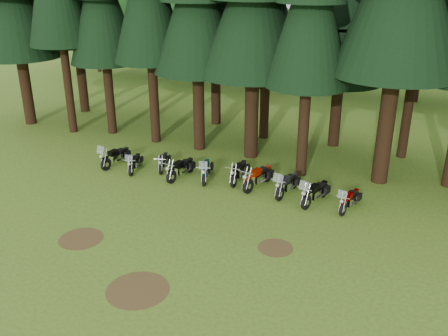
{
  "coord_description": "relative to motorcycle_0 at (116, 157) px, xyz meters",
  "views": [
    {
      "loc": [
        9.41,
        -15.84,
        10.51
      ],
      "look_at": [
        0.32,
        5.0,
        1.0
      ],
      "focal_mm": 40.0,
      "sensor_mm": 36.0,
      "label": 1
    }
  ],
  "objects": [
    {
      "name": "decid_3",
      "position": [
        1.53,
        19.97,
        4.02
      ],
      "size": [
        6.12,
        5.95,
        7.65
      ],
      "color": "#311D10",
      "rests_on": "ground"
    },
    {
      "name": "dirt_patch_2",
      "position": [
        7.24,
        -9.16,
        -0.49
      ],
      "size": [
        2.2,
        2.2,
        0.01
      ],
      "primitive_type": "cylinder",
      "color": "#4C3D1E",
      "rests_on": "ground"
    },
    {
      "name": "decid_2",
      "position": [
        -4.19,
        19.62,
        4.46
      ],
      "size": [
        6.72,
        6.53,
        8.4
      ],
      "color": "#311D10",
      "rests_on": "ground"
    },
    {
      "name": "motorcycle_2",
      "position": [
        2.66,
        0.59,
        -0.09
      ],
      "size": [
        0.76,
        1.89,
        0.8
      ],
      "rotation": [
        0.0,
        0.0,
        0.34
      ],
      "color": "black",
      "rests_on": "ground"
    },
    {
      "name": "motorcycle_5",
      "position": [
        6.98,
        0.79,
        -0.02
      ],
      "size": [
        0.38,
        2.29,
        0.93
      ],
      "rotation": [
        0.0,
        0.0,
        0.07
      ],
      "color": "black",
      "rests_on": "ground"
    },
    {
      "name": "motorcycle_6",
      "position": [
        8.15,
        0.46,
        0.02
      ],
      "size": [
        0.73,
        2.44,
        1.01
      ],
      "rotation": [
        0.0,
        0.0,
        -0.24
      ],
      "color": "black",
      "rests_on": "ground"
    },
    {
      "name": "motorcycle_9",
      "position": [
        12.77,
        -0.17,
        -0.05
      ],
      "size": [
        0.68,
        2.11,
        1.33
      ],
      "rotation": [
        0.0,
        0.0,
        -0.2
      ],
      "color": "black",
      "rests_on": "ground"
    },
    {
      "name": "decid_1",
      "position": [
        -9.74,
        20.61,
        5.34
      ],
      "size": [
        7.91,
        7.69,
        9.88
      ],
      "color": "#311D10",
      "rests_on": "ground"
    },
    {
      "name": "decid_0",
      "position": [
        -15.86,
        20.11,
        5.4
      ],
      "size": [
        8.0,
        7.78,
        10.0
      ],
      "color": "#311D10",
      "rests_on": "ground"
    },
    {
      "name": "motorcycle_0",
      "position": [
        0.0,
        0.0,
        0.0
      ],
      "size": [
        0.6,
        2.36,
        1.48
      ],
      "rotation": [
        0.0,
        0.0,
        -0.13
      ],
      "color": "black",
      "rests_on": "ground"
    },
    {
      "name": "motorcycle_7",
      "position": [
        9.72,
        0.24,
        0.0
      ],
      "size": [
        0.64,
        2.36,
        1.48
      ],
      "rotation": [
        0.0,
        0.0,
        -0.15
      ],
      "color": "black",
      "rests_on": "ground"
    },
    {
      "name": "dirt_patch_1",
      "position": [
        10.74,
        -4.66,
        -0.49
      ],
      "size": [
        1.4,
        1.4,
        0.01
      ],
      "primitive_type": "cylinder",
      "color": "#4C3D1E",
      "rests_on": "ground"
    },
    {
      "name": "motorcycle_3",
      "position": [
        4.07,
        -0.04,
        -0.01
      ],
      "size": [
        0.47,
        2.32,
        0.94
      ],
      "rotation": [
        0.0,
        0.0,
        -0.14
      ],
      "color": "black",
      "rests_on": "ground"
    },
    {
      "name": "dirt_patch_0",
      "position": [
        3.24,
        -7.16,
        -0.49
      ],
      "size": [
        1.8,
        1.8,
        0.01
      ],
      "primitive_type": "cylinder",
      "color": "#4C3D1E",
      "rests_on": "ground"
    },
    {
      "name": "pine_back_4",
      "position": [
        10.28,
        8.09,
        7.76
      ],
      "size": [
        4.94,
        4.94,
        13.78
      ],
      "color": "#311D10",
      "rests_on": "ground"
    },
    {
      "name": "motorcycle_1",
      "position": [
        1.35,
        -0.22,
        -0.07
      ],
      "size": [
        0.84,
        2.0,
        1.27
      ],
      "rotation": [
        0.0,
        0.0,
        0.3
      ],
      "color": "black",
      "rests_on": "ground"
    },
    {
      "name": "decid_5",
      "position": [
        14.54,
        20.56,
        5.74
      ],
      "size": [
        8.45,
        8.21,
        10.56
      ],
      "color": "#311D10",
      "rests_on": "ground"
    },
    {
      "name": "decid_4",
      "position": [
        7.82,
        21.17,
        3.88
      ],
      "size": [
        5.93,
        5.76,
        7.41
      ],
      "color": "#311D10",
      "rests_on": "ground"
    },
    {
      "name": "motorcycle_4",
      "position": [
        5.35,
        0.26,
        -0.02
      ],
      "size": [
        1.02,
        2.21,
        1.42
      ],
      "rotation": [
        0.0,
        0.0,
        0.34
      ],
      "color": "black",
      "rests_on": "ground"
    },
    {
      "name": "ground",
      "position": [
        6.24,
        -5.16,
        -0.49
      ],
      "size": [
        120.0,
        120.0,
        0.0
      ],
      "primitive_type": "plane",
      "color": "#446B1C",
      "rests_on": "ground"
    },
    {
      "name": "motorcycle_8",
      "position": [
        11.18,
        -0.15,
        0.01
      ],
      "size": [
        0.91,
        2.37,
        1.5
      ],
      "rotation": [
        0.0,
        0.0,
        -0.26
      ],
      "color": "black",
      "rests_on": "ground"
    }
  ]
}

